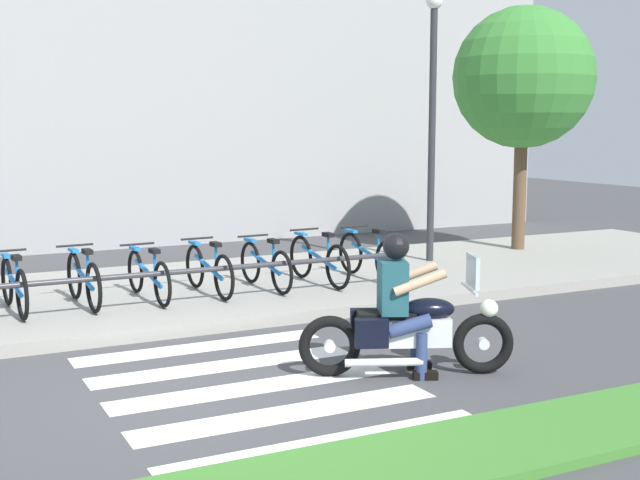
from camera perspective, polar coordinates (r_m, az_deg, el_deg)
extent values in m
plane|color=#424244|center=(7.84, -9.39, -10.62)|extent=(48.00, 48.00, 0.00)
cube|color=gray|center=(11.87, -15.61, -4.06)|extent=(24.00, 4.40, 0.15)
cube|color=white|center=(6.69, 0.73, -13.79)|extent=(2.80, 0.40, 0.01)
cube|color=white|center=(7.37, -2.19, -11.72)|extent=(2.80, 0.40, 0.01)
cube|color=white|center=(8.06, -4.58, -9.98)|extent=(2.80, 0.40, 0.01)
cube|color=white|center=(8.78, -6.57, -8.51)|extent=(2.80, 0.40, 0.01)
cube|color=white|center=(9.51, -8.25, -7.26)|extent=(2.80, 0.40, 0.01)
torus|color=black|center=(8.55, 11.07, -6.95)|extent=(0.61, 0.34, 0.62)
cylinder|color=silver|center=(8.55, 11.07, -6.95)|extent=(0.14, 0.14, 0.11)
torus|color=black|center=(8.30, 0.66, -7.25)|extent=(0.61, 0.34, 0.62)
cylinder|color=silver|center=(8.30, 0.66, -7.25)|extent=(0.14, 0.14, 0.11)
cube|color=silver|center=(8.35, 5.96, -6.20)|extent=(0.89, 0.59, 0.28)
ellipsoid|color=black|center=(8.34, 7.42, -4.69)|extent=(0.59, 0.46, 0.22)
cube|color=black|center=(8.29, 4.53, -5.23)|extent=(0.62, 0.48, 0.10)
cube|color=black|center=(8.50, 3.17, -5.64)|extent=(0.34, 0.24, 0.28)
cube|color=black|center=(8.08, 3.55, -6.37)|extent=(0.34, 0.24, 0.28)
cylinder|color=silver|center=(8.39, 10.15, -3.30)|extent=(0.27, 0.58, 0.03)
sphere|color=white|center=(8.48, 11.46, -4.59)|extent=(0.18, 0.18, 0.18)
cube|color=silver|center=(8.36, 10.39, -2.08)|extent=(0.19, 0.38, 0.32)
cylinder|color=silver|center=(8.21, 4.38, -8.33)|extent=(0.73, 0.37, 0.08)
cube|color=#1E4C59|center=(8.23, 4.97, -3.19)|extent=(0.40, 0.47, 0.52)
sphere|color=black|center=(8.17, 5.21, -0.43)|extent=(0.26, 0.26, 0.26)
cylinder|color=tan|center=(8.47, 6.30, -2.36)|extent=(0.51, 0.29, 0.26)
cylinder|color=tan|center=(8.04, 6.84, -2.91)|extent=(0.51, 0.29, 0.26)
cylinder|color=navy|center=(8.49, 5.79, -5.35)|extent=(0.46, 0.30, 0.24)
cylinder|color=navy|center=(8.58, 6.56, -7.34)|extent=(0.11, 0.11, 0.46)
cube|color=black|center=(8.64, 6.80, -8.54)|extent=(0.26, 0.19, 0.08)
cylinder|color=navy|center=(8.18, 6.16, -5.86)|extent=(0.46, 0.30, 0.24)
cylinder|color=navy|center=(8.28, 6.95, -7.91)|extent=(0.11, 0.11, 0.46)
cube|color=black|center=(8.34, 7.20, -9.15)|extent=(0.26, 0.19, 0.08)
torus|color=black|center=(11.50, -20.58, -2.66)|extent=(0.09, 0.63, 0.62)
torus|color=black|center=(10.55, -19.67, -3.53)|extent=(0.09, 0.63, 0.62)
cylinder|color=blue|center=(11.02, -20.16, -2.75)|extent=(0.11, 0.88, 0.24)
cylinder|color=blue|center=(10.75, -19.97, -2.14)|extent=(0.04, 0.04, 0.38)
cube|color=black|center=(10.72, -20.02, -1.13)|extent=(0.11, 0.21, 0.06)
cylinder|color=black|center=(11.34, -20.59, -0.69)|extent=(0.48, 0.06, 0.03)
cube|color=blue|center=(11.45, -20.66, -1.00)|extent=(0.10, 0.28, 0.04)
torus|color=black|center=(11.60, -16.42, -2.36)|extent=(0.09, 0.64, 0.64)
torus|color=black|center=(10.69, -15.19, -3.17)|extent=(0.09, 0.64, 0.64)
cylinder|color=blue|center=(11.14, -15.84, -2.42)|extent=(0.11, 0.85, 0.24)
cylinder|color=blue|center=(10.88, -15.56, -1.78)|extent=(0.04, 0.04, 0.39)
cube|color=black|center=(10.85, -15.60, -0.76)|extent=(0.11, 0.21, 0.06)
cylinder|color=black|center=(11.45, -16.39, -0.35)|extent=(0.48, 0.06, 0.03)
cube|color=blue|center=(11.55, -16.49, -0.67)|extent=(0.10, 0.28, 0.04)
torus|color=black|center=(11.85, -12.48, -2.11)|extent=(0.09, 0.60, 0.60)
torus|color=black|center=(10.82, -10.70, -3.00)|extent=(0.09, 0.60, 0.60)
cylinder|color=blue|center=(11.32, -11.64, -2.23)|extent=(0.12, 0.98, 0.26)
cylinder|color=blue|center=(11.04, -11.21, -1.68)|extent=(0.04, 0.04, 0.37)
cube|color=black|center=(11.01, -11.23, -0.74)|extent=(0.11, 0.21, 0.06)
cylinder|color=black|center=(11.68, -12.37, -0.28)|extent=(0.48, 0.06, 0.03)
cube|color=blue|center=(11.79, -12.53, -0.56)|extent=(0.10, 0.28, 0.04)
torus|color=black|center=(12.04, -8.53, -1.78)|extent=(0.09, 0.62, 0.62)
torus|color=black|center=(11.11, -6.58, -2.56)|extent=(0.09, 0.62, 0.62)
cylinder|color=blue|center=(11.56, -7.60, -1.85)|extent=(0.12, 0.92, 0.25)
cylinder|color=blue|center=(11.30, -7.11, -1.25)|extent=(0.04, 0.04, 0.38)
cube|color=black|center=(11.27, -7.13, -0.29)|extent=(0.11, 0.21, 0.06)
cylinder|color=black|center=(11.88, -8.39, 0.11)|extent=(0.48, 0.06, 0.03)
cube|color=blue|center=(11.99, -8.57, -0.19)|extent=(0.10, 0.28, 0.04)
torus|color=black|center=(12.31, -4.77, -1.53)|extent=(0.09, 0.62, 0.61)
torus|color=black|center=(11.43, -2.63, -2.24)|extent=(0.09, 0.62, 0.61)
cylinder|color=blue|center=(11.86, -3.74, -1.58)|extent=(0.12, 0.89, 0.24)
cylinder|color=blue|center=(11.62, -3.20, -0.99)|extent=(0.04, 0.04, 0.38)
cube|color=black|center=(11.59, -3.21, -0.07)|extent=(0.11, 0.21, 0.06)
cylinder|color=black|center=(12.16, -4.59, 0.29)|extent=(0.48, 0.06, 0.03)
cube|color=blue|center=(12.26, -4.79, 0.00)|extent=(0.10, 0.28, 0.04)
torus|color=black|center=(12.68, -1.31, -1.15)|extent=(0.09, 0.65, 0.65)
torus|color=black|center=(11.76, 1.23, -1.86)|extent=(0.09, 0.65, 0.65)
cylinder|color=blue|center=(12.21, -0.09, -1.19)|extent=(0.12, 0.96, 0.26)
cylinder|color=blue|center=(11.95, 0.56, -0.58)|extent=(0.04, 0.04, 0.40)
cube|color=black|center=(11.92, 0.56, 0.37)|extent=(0.11, 0.21, 0.06)
cylinder|color=black|center=(12.52, -1.08, 0.73)|extent=(0.48, 0.06, 0.03)
cube|color=blue|center=(12.63, -1.32, 0.43)|extent=(0.10, 0.28, 0.04)
torus|color=black|center=(13.03, 2.11, -0.90)|extent=(0.09, 0.65, 0.65)
torus|color=black|center=(12.20, 4.67, -1.54)|extent=(0.09, 0.65, 0.65)
cylinder|color=blue|center=(12.60, 3.35, -0.91)|extent=(0.12, 0.91, 0.25)
cylinder|color=blue|center=(12.37, 4.00, -0.31)|extent=(0.04, 0.04, 0.40)
cube|color=black|center=(12.34, 4.01, 0.60)|extent=(0.11, 0.21, 0.06)
cylinder|color=black|center=(12.89, 2.36, 0.92)|extent=(0.48, 0.06, 0.03)
cube|color=blue|center=(12.98, 2.11, 0.62)|extent=(0.10, 0.28, 0.04)
cylinder|color=#333338|center=(10.90, -8.76, -2.10)|extent=(6.51, 0.07, 0.07)
cylinder|color=#333338|center=(12.29, 5.63, -1.97)|extent=(0.06, 0.06, 0.45)
cylinder|color=#2D2D33|center=(14.30, 7.64, 6.68)|extent=(0.12, 0.12, 4.37)
sphere|color=white|center=(14.44, 7.81, 15.86)|extent=(0.28, 0.28, 0.28)
cylinder|color=brown|center=(16.03, 13.46, 3.16)|extent=(0.24, 0.24, 2.42)
sphere|color=#387F33|center=(16.01, 13.71, 10.73)|extent=(2.59, 2.59, 2.59)
cube|color=#9A9A9A|center=(17.40, -19.96, 14.74)|extent=(24.00, 1.20, 9.37)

